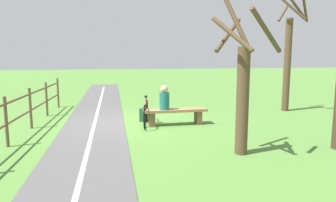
{
  "coord_description": "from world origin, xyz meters",
  "views": [
    {
      "loc": [
        0.51,
        10.15,
        2.22
      ],
      "look_at": [
        -0.96,
        1.77,
        0.97
      ],
      "focal_mm": 33.67,
      "sensor_mm": 36.0,
      "label": 1
    }
  ],
  "objects": [
    {
      "name": "bench",
      "position": [
        -1.43,
        0.46,
        0.36
      ],
      "size": [
        2.05,
        0.51,
        0.51
      ],
      "rotation": [
        0.0,
        0.0,
        0.03
      ],
      "color": "#937047",
      "rests_on": "ground_plane"
    },
    {
      "name": "path_centre_line",
      "position": [
        1.13,
        4.0,
        0.02
      ],
      "size": [
        0.13,
        32.0,
        0.0
      ],
      "primitive_type": "cube",
      "rotation": [
        0.0,
        0.0,
        0.0
      ],
      "color": "silver",
      "rests_on": "paved_path"
    },
    {
      "name": "ground_plane",
      "position": [
        0.0,
        0.0,
        0.0
      ],
      "size": [
        80.0,
        80.0,
        0.0
      ],
      "primitive_type": "plane",
      "color": "#548438"
    },
    {
      "name": "paved_path",
      "position": [
        1.13,
        4.0,
        0.01
      ],
      "size": [
        1.93,
        36.0,
        0.02
      ],
      "primitive_type": "cube",
      "rotation": [
        0.0,
        0.0,
        0.0
      ],
      "color": "#565454",
      "rests_on": "ground_plane"
    },
    {
      "name": "tree_far_right",
      "position": [
        -2.28,
        3.68,
        1.52
      ],
      "size": [
        1.5,
        1.43,
        3.61
      ],
      "color": "brown",
      "rests_on": "ground_plane"
    },
    {
      "name": "person_seated",
      "position": [
        -1.08,
        0.47,
        0.86
      ],
      "size": [
        0.32,
        0.32,
        0.77
      ],
      "rotation": [
        0.0,
        0.0,
        0.03
      ],
      "color": "#1E6B66",
      "rests_on": "bench"
    },
    {
      "name": "backpack",
      "position": [
        -0.51,
        -0.28,
        0.22
      ],
      "size": [
        0.35,
        0.4,
        0.45
      ],
      "rotation": [
        0.0,
        0.0,
        1.1
      ],
      "color": "#1E4C2D",
      "rests_on": "ground_plane"
    },
    {
      "name": "tree_far_left",
      "position": [
        -6.28,
        -1.27,
        2.1
      ],
      "size": [
        1.49,
        1.24,
        4.44
      ],
      "color": "brown",
      "rests_on": "ground_plane"
    },
    {
      "name": "bicycle",
      "position": [
        -0.5,
        0.36,
        0.39
      ],
      "size": [
        0.34,
        1.78,
        0.93
      ],
      "rotation": [
        0.0,
        0.0,
        1.41
      ],
      "color": "black",
      "rests_on": "ground_plane"
    }
  ]
}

